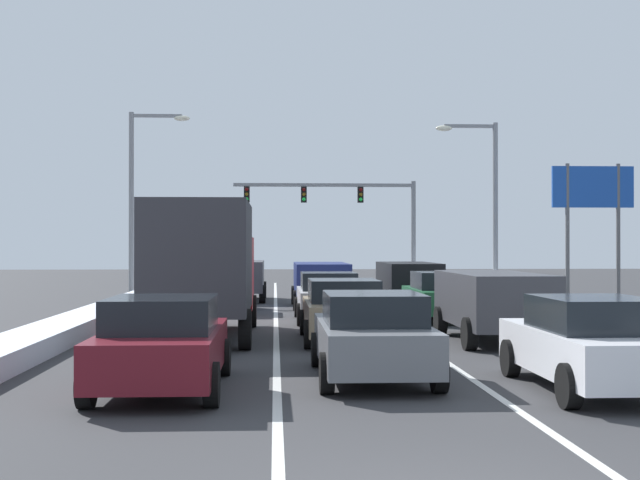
{
  "coord_description": "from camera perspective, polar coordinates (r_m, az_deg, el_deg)",
  "views": [
    {
      "loc": [
        -1.74,
        -7.63,
        2.34
      ],
      "look_at": [
        0.28,
        31.18,
        2.58
      ],
      "focal_mm": 49.0,
      "sensor_mm": 36.0,
      "label": 1
    }
  ],
  "objects": [
    {
      "name": "ground_plane",
      "position": [
        25.57,
        0.94,
        -5.6
      ],
      "size": [
        120.0,
        120.0,
        0.0
      ],
      "primitive_type": "plane",
      "color": "#333335"
    },
    {
      "name": "lane_stripe_between_right_lane_and_center_lane",
      "position": [
        30.13,
        3.6,
        -4.79
      ],
      "size": [
        0.14,
        48.88,
        0.01
      ],
      "primitive_type": "cube",
      "color": "silver",
      "rests_on": "ground"
    },
    {
      "name": "lane_stripe_between_center_lane_and_left_lane",
      "position": [
        29.94,
        -2.91,
        -4.82
      ],
      "size": [
        0.14,
        48.88,
        0.01
      ],
      "primitive_type": "cube",
      "color": "silver",
      "rests_on": "ground"
    },
    {
      "name": "snow_bank_right_shoulder",
      "position": [
        31.16,
        13.35,
        -4.04
      ],
      "size": [
        1.61,
        48.88,
        0.65
      ],
      "primitive_type": "cube",
      "color": "silver",
      "rests_on": "ground"
    },
    {
      "name": "snow_bank_left_shoulder",
      "position": [
        30.38,
        -12.98,
        -4.33
      ],
      "size": [
        1.28,
        48.88,
        0.45
      ],
      "primitive_type": "cube",
      "color": "silver",
      "rests_on": "ground"
    },
    {
      "name": "sedan_white_right_lane_nearest",
      "position": [
        14.74,
        17.33,
        -6.46
      ],
      "size": [
        2.0,
        4.5,
        1.51
      ],
      "color": "silver",
      "rests_on": "ground"
    },
    {
      "name": "suv_charcoal_right_lane_second",
      "position": [
        21.59,
        11.22,
        -3.85
      ],
      "size": [
        2.16,
        4.9,
        1.67
      ],
      "color": "#38383D",
      "rests_on": "ground"
    },
    {
      "name": "sedan_green_right_lane_third",
      "position": [
        27.58,
        7.92,
        -3.62
      ],
      "size": [
        2.0,
        4.5,
        1.51
      ],
      "color": "#1E5633",
      "rests_on": "ground"
    },
    {
      "name": "suv_black_right_lane_fourth",
      "position": [
        33.79,
        5.79,
        -2.59
      ],
      "size": [
        2.16,
        4.9,
        1.67
      ],
      "color": "black",
      "rests_on": "ground"
    },
    {
      "name": "sedan_gray_center_lane_nearest",
      "position": [
        15.36,
        3.44,
        -6.23
      ],
      "size": [
        2.0,
        4.5,
        1.51
      ],
      "color": "slate",
      "rests_on": "ground"
    },
    {
      "name": "sedan_tan_center_lane_second",
      "position": [
        21.28,
        1.51,
        -4.59
      ],
      "size": [
        2.0,
        4.5,
        1.51
      ],
      "color": "#937F60",
      "rests_on": "ground"
    },
    {
      "name": "sedan_silver_center_lane_third",
      "position": [
        26.9,
        0.53,
        -3.7
      ],
      "size": [
        2.0,
        4.5,
        1.51
      ],
      "color": "#B7BABF",
      "rests_on": "ground"
    },
    {
      "name": "suv_navy_center_lane_fourth",
      "position": [
        32.88,
        0.06,
        -2.65
      ],
      "size": [
        2.16,
        4.9,
        1.67
      ],
      "color": "navy",
      "rests_on": "ground"
    },
    {
      "name": "sedan_maroon_left_lane_nearest",
      "position": [
        14.33,
        -10.23,
        -6.65
      ],
      "size": [
        2.0,
        4.5,
        1.51
      ],
      "color": "maroon",
      "rests_on": "ground"
    },
    {
      "name": "box_truck_left_lane_second",
      "position": [
        22.04,
        -7.63,
        -1.48
      ],
      "size": [
        2.53,
        7.2,
        3.36
      ],
      "color": "maroon",
      "rests_on": "ground"
    },
    {
      "name": "sedan_white_left_lane_third",
      "position": [
        30.73,
        -6.28,
        -3.28
      ],
      "size": [
        2.0,
        4.5,
        1.51
      ],
      "color": "silver",
      "rests_on": "ground"
    },
    {
      "name": "suv_charcoal_left_lane_fourth",
      "position": [
        37.04,
        -5.23,
        -2.4
      ],
      "size": [
        2.16,
        4.9,
        1.67
      ],
      "color": "#38383D",
      "rests_on": "ground"
    },
    {
      "name": "traffic_light_gantry",
      "position": [
        52.3,
        1.98,
        2.28
      ],
      "size": [
        10.94,
        0.47,
        6.2
      ],
      "color": "slate",
      "rests_on": "ground"
    },
    {
      "name": "street_lamp_right_mid",
      "position": [
        37.66,
        10.81,
        3.04
      ],
      "size": [
        2.66,
        0.36,
        7.54
      ],
      "color": "gray",
      "rests_on": "ground"
    },
    {
      "name": "street_lamp_left_mid",
      "position": [
        39.03,
        -11.7,
        3.41
      ],
      "size": [
        2.66,
        0.36,
        8.17
      ],
      "color": "gray",
      "rests_on": "ground"
    },
    {
      "name": "roadside_sign_right",
      "position": [
        35.36,
        17.39,
        2.39
      ],
      "size": [
        3.2,
        0.16,
        5.5
      ],
      "color": "#59595B",
      "rests_on": "ground"
    }
  ]
}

